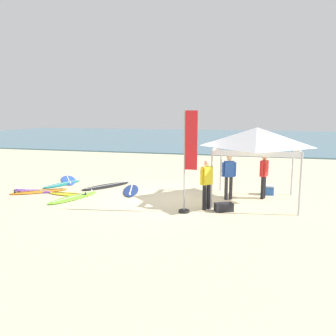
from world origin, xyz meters
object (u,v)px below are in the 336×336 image
object	(u,v)px
surfboard_teal	(62,184)
person_red	(264,173)
canopy_tent	(257,137)
person_yellow	(207,181)
banner_flag	(188,166)
surfboard_yellow	(69,194)
person_blue	(229,174)
surfboard_purple	(32,191)
surfboard_orange	(39,191)
surfboard_lime	(74,197)
gear_bag_near_tent	(224,207)
surfboard_blue	(68,180)
cooler_box	(268,190)
surfboard_navy	(131,190)
surfboard_black	(107,186)

from	to	relation	value
surfboard_teal	person_red	xyz separation A→B (m)	(8.88, -0.26, 0.95)
canopy_tent	surfboard_teal	xyz separation A→B (m)	(-8.56, 0.80, -2.35)
person_yellow	person_red	bearing A→B (deg)	47.43
banner_flag	person_yellow	bearing A→B (deg)	43.95
surfboard_yellow	person_blue	bearing A→B (deg)	8.47
surfboard_purple	person_yellow	size ratio (longest dim) A/B	1.07
surfboard_orange	surfboard_lime	distance (m)	2.00
surfboard_orange	surfboard_purple	size ratio (longest dim) A/B	1.17
person_red	gear_bag_near_tent	xyz separation A→B (m)	(-1.28, -2.11, -0.85)
surfboard_blue	banner_flag	bearing A→B (deg)	-29.40
surfboard_orange	person_red	world-z (taller)	person_red
surfboard_orange	surfboard_blue	bearing A→B (deg)	92.59
cooler_box	banner_flag	bearing A→B (deg)	-128.32
surfboard_orange	person_yellow	world-z (taller)	person_yellow
canopy_tent	surfboard_teal	distance (m)	8.92
canopy_tent	person_yellow	world-z (taller)	canopy_tent
surfboard_orange	gear_bag_near_tent	bearing A→B (deg)	-5.96
surfboard_orange	cooler_box	size ratio (longest dim) A/B	4.29
canopy_tent	banner_flag	size ratio (longest dim) A/B	0.87
surfboard_navy	banner_flag	bearing A→B (deg)	-39.87
surfboard_black	surfboard_teal	bearing A→B (deg)	-175.89
gear_bag_near_tent	surfboard_orange	bearing A→B (deg)	174.04
surfboard_orange	surfboard_navy	distance (m)	3.82
canopy_tent	person_red	size ratio (longest dim) A/B	1.73
surfboard_black	person_blue	bearing A→B (deg)	-9.27
surfboard_lime	person_blue	bearing A→B (deg)	13.17
canopy_tent	person_yellow	xyz separation A→B (m)	(-1.57, -1.52, -1.40)
person_yellow	person_blue	size ratio (longest dim) A/B	1.00
person_yellow	banner_flag	xyz separation A→B (m)	(-0.55, -0.53, 0.59)
canopy_tent	surfboard_blue	bearing A→B (deg)	168.93
surfboard_blue	surfboard_navy	xyz separation A→B (m)	(3.74, -1.31, 0.00)
surfboard_lime	person_red	bearing A→B (deg)	14.54
surfboard_blue	surfboard_lime	world-z (taller)	same
banner_flag	gear_bag_near_tent	world-z (taller)	banner_flag
surfboard_black	surfboard_lime	bearing A→B (deg)	-98.34
surfboard_black	person_yellow	world-z (taller)	person_yellow
surfboard_blue	person_yellow	size ratio (longest dim) A/B	1.41
surfboard_purple	gear_bag_near_tent	size ratio (longest dim) A/B	3.04
canopy_tent	person_red	world-z (taller)	canopy_tent
surfboard_lime	surfboard_black	bearing A→B (deg)	81.66
surfboard_lime	surfboard_yellow	size ratio (longest dim) A/B	1.33
surfboard_yellow	person_blue	distance (m)	6.38
surfboard_lime	gear_bag_near_tent	size ratio (longest dim) A/B	4.12
surfboard_orange	cooler_box	bearing A→B (deg)	12.49
surfboard_blue	surfboard_yellow	distance (m)	3.04
surfboard_black	surfboard_blue	size ratio (longest dim) A/B	1.03
surfboard_navy	surfboard_purple	bearing A→B (deg)	-163.87
canopy_tent	surfboard_orange	world-z (taller)	canopy_tent
surfboard_purple	banner_flag	size ratio (longest dim) A/B	0.54
person_red	surfboard_lime	bearing A→B (deg)	-165.46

